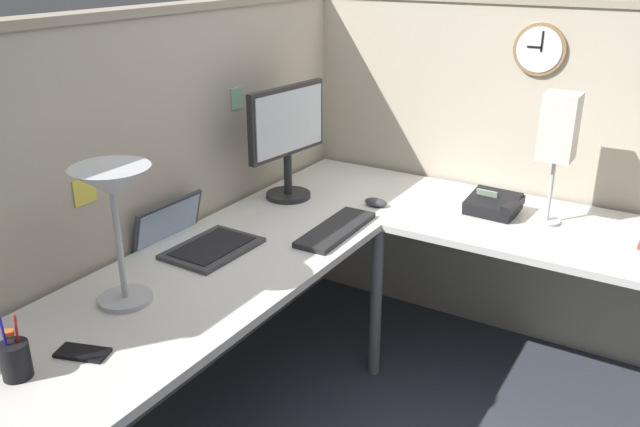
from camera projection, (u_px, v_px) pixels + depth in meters
name	position (u px, v px, depth m)	size (l,w,h in m)	color
ground_plane	(390.00, 403.00, 2.76)	(6.80, 6.80, 0.00)	#383D47
cubicle_wall_back	(158.00, 215.00, 2.59)	(2.57, 0.12, 1.58)	#B7AD99
cubicle_wall_right	(531.00, 177.00, 3.03)	(0.12, 2.37, 1.58)	#B7AD99
desk	(392.00, 286.00, 2.39)	(2.35, 2.15, 0.73)	silver
monitor	(288.00, 134.00, 2.85)	(0.46, 0.20, 0.50)	#232326
laptop	(193.00, 239.00, 2.48)	(0.35, 0.39, 0.22)	#38383D
keyboard	(336.00, 229.00, 2.59)	(0.43, 0.14, 0.02)	#232326
computer_mouse	(376.00, 202.00, 2.86)	(0.06, 0.10, 0.03)	#38383D
desk_lamp_dome	(113.00, 193.00, 1.95)	(0.24, 0.24, 0.44)	#B7BABF
pen_cup	(15.00, 359.00, 1.70)	(0.08, 0.08, 0.18)	black
cell_phone	(83.00, 353.00, 1.81)	(0.07, 0.14, 0.01)	black
office_phone	(495.00, 205.00, 2.77)	(0.20, 0.22, 0.11)	black
desk_lamp_paper	(559.00, 131.00, 2.55)	(0.13, 0.13, 0.53)	#B7BABF
wall_clock	(540.00, 49.00, 2.78)	(0.04, 0.22, 0.22)	olive
pinned_note_leftmost	(237.00, 98.00, 2.79)	(0.07, 0.00, 0.09)	#8CCC99
pinned_note_middle	(85.00, 191.00, 2.19)	(0.09, 0.00, 0.09)	#EAD84C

